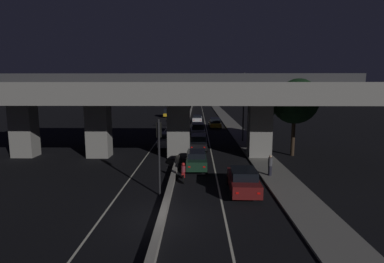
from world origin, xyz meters
TOP-DOWN VIEW (x-y plane):
  - ground_plane at (0.00, 0.00)m, footprint 200.00×200.00m
  - lane_line_left_inner at (-3.32, 35.00)m, footprint 0.12×126.00m
  - lane_line_right_inner at (3.32, 35.00)m, footprint 0.12×126.00m
  - median_divider at (0.00, 35.00)m, footprint 0.38×126.00m
  - sidewalk_right at (8.06, 28.00)m, footprint 2.64×126.00m
  - elevated_overpass at (-0.35, 14.12)m, footprint 35.41×12.76m
  - traffic_light_left_of_median at (-0.59, 3.56)m, footprint 0.30×0.49m
  - street_lamp at (7.30, 22.30)m, footprint 2.06×0.32m
  - car_dark_red_lead at (4.87, 4.12)m, footprint 2.05×4.46m
  - car_dark_green_second at (1.76, 10.00)m, footprint 1.87×4.62m
  - car_black_third at (1.96, 17.80)m, footprint 2.12×4.62m
  - car_white_fourth at (1.88, 26.67)m, footprint 2.14×4.39m
  - car_taxi_yellow_fifth at (4.82, 35.44)m, footprint 2.04×4.65m
  - car_white_sixth at (1.84, 42.46)m, footprint 1.98×4.44m
  - car_white_lead_oncoming at (-1.81, 19.39)m, footprint 2.09×4.80m
  - car_silver_second_oncoming at (-1.60, 29.05)m, footprint 2.05×4.66m
  - car_dark_red_third_oncoming at (-1.91, 42.86)m, footprint 1.97×4.06m
  - car_taxi_yellow_fourth_oncoming at (-4.94, 53.32)m, footprint 2.03×4.74m
  - motorcycle_red_filtering_near at (0.79, 6.47)m, footprint 0.34×1.81m
  - pedestrian_on_sidewalk at (7.46, 7.57)m, footprint 0.33×0.33m
  - roadside_tree_kerbside_near at (11.48, 14.93)m, footprint 4.69×4.69m
  - roadside_tree_kerbside_mid at (11.08, 25.20)m, footprint 2.92×2.92m

SIDE VIEW (x-z plane):
  - ground_plane at x=0.00m, z-range 0.00..0.00m
  - lane_line_left_inner at x=-3.32m, z-range 0.00..0.00m
  - lane_line_right_inner at x=3.32m, z-range 0.00..0.00m
  - sidewalk_right at x=8.06m, z-range 0.00..0.13m
  - median_divider at x=0.00m, z-range 0.00..0.38m
  - motorcycle_red_filtering_near at x=0.79m, z-range -0.10..1.29m
  - car_dark_red_third_oncoming at x=-1.91m, z-range 0.04..1.41m
  - car_dark_green_second at x=1.76m, z-range 0.02..1.55m
  - car_white_sixth at x=1.84m, z-range 0.04..1.54m
  - car_white_lead_oncoming at x=-1.81m, z-range 0.02..1.58m
  - car_dark_red_lead at x=4.87m, z-range 0.01..1.62m
  - car_taxi_yellow_fifth at x=4.82m, z-range 0.03..1.68m
  - car_black_third at x=1.96m, z-range 0.04..1.68m
  - pedestrian_on_sidewalk at x=7.46m, z-range 0.13..1.74m
  - car_white_fourth at x=1.88m, z-range 0.05..1.89m
  - car_taxi_yellow_fourth_oncoming at x=-4.94m, z-range 0.04..1.93m
  - car_silver_second_oncoming at x=-1.60m, z-range 0.05..2.00m
  - traffic_light_left_of_median at x=-0.59m, z-range 0.90..5.84m
  - roadside_tree_kerbside_mid at x=11.08m, z-range 1.38..7.13m
  - street_lamp at x=7.30m, z-range 0.72..9.34m
  - roadside_tree_kerbside_near at x=11.48m, z-range 1.61..9.57m
  - elevated_overpass at x=-0.35m, z-range 1.98..10.17m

